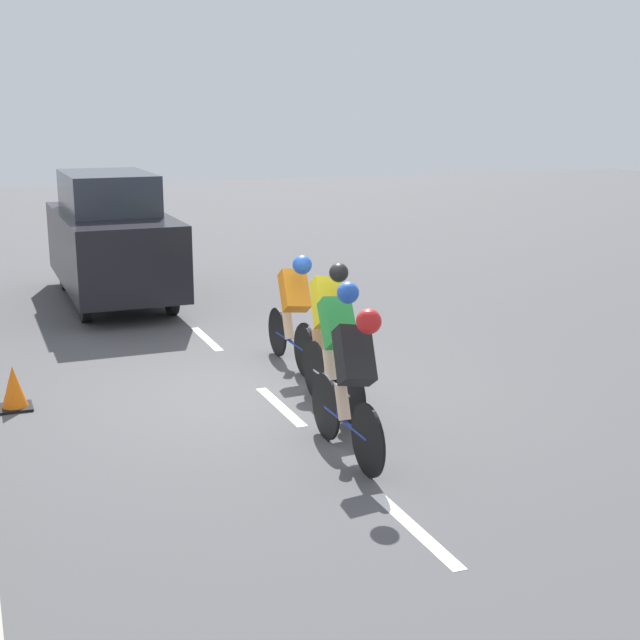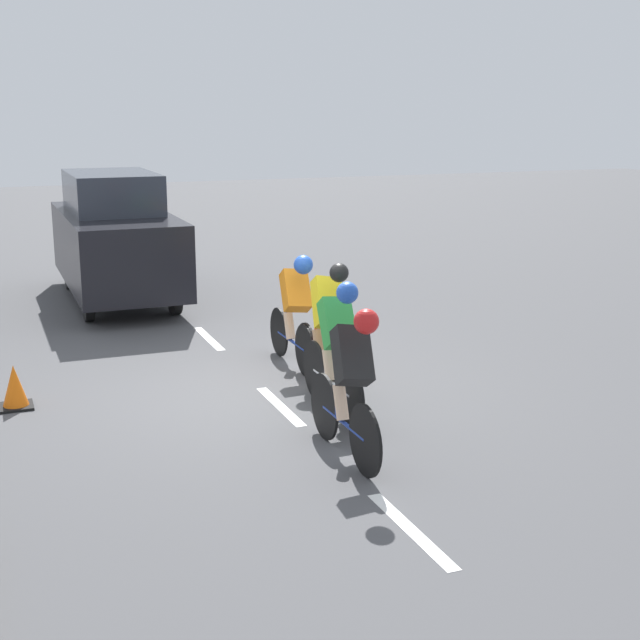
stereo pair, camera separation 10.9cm
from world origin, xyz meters
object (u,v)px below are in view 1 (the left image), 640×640
(traffic_cone, at_px, (14,388))
(cyclist_black, at_px, (352,378))
(cyclist_green, at_px, (337,343))
(support_car, at_px, (112,238))
(cyclist_yellow, at_px, (326,322))
(cyclist_orange, at_px, (294,307))

(traffic_cone, bearing_deg, cyclist_black, 136.72)
(cyclist_green, bearing_deg, support_car, -79.39)
(cyclist_green, height_order, traffic_cone, cyclist_green)
(cyclist_green, relative_size, cyclist_black, 1.02)
(cyclist_yellow, bearing_deg, cyclist_black, 74.22)
(cyclist_orange, distance_m, support_car, 5.16)
(cyclist_orange, bearing_deg, cyclist_green, 83.94)
(traffic_cone, bearing_deg, cyclist_green, 155.24)
(cyclist_green, xyz_separation_m, cyclist_orange, (-0.20, -1.85, -0.00))
(cyclist_orange, xyz_separation_m, support_car, (1.47, -4.94, 0.29))
(cyclist_black, relative_size, support_car, 0.38)
(cyclist_green, bearing_deg, traffic_cone, -24.76)
(cyclist_orange, xyz_separation_m, traffic_cone, (3.43, 0.36, -0.56))
(cyclist_yellow, height_order, cyclist_black, cyclist_yellow)
(cyclist_yellow, distance_m, cyclist_black, 2.18)
(cyclist_yellow, xyz_separation_m, cyclist_green, (0.24, 0.89, -0.01))
(cyclist_green, xyz_separation_m, cyclist_black, (0.36, 1.22, 0.00))
(support_car, bearing_deg, cyclist_green, 100.61)
(cyclist_orange, bearing_deg, cyclist_yellow, 92.44)
(cyclist_black, bearing_deg, cyclist_green, -106.31)
(support_car, bearing_deg, traffic_cone, 69.73)
(cyclist_yellow, height_order, support_car, support_car)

